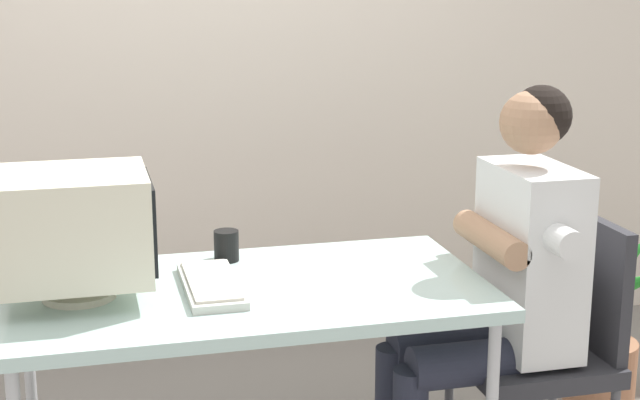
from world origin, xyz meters
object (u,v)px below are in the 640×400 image
at_px(person_seated, 501,278).
at_px(crt_monitor, 77,226).
at_px(keyboard, 211,284).
at_px(potted_plant, 601,322).
at_px(office_chair, 551,338).
at_px(desk_mug, 226,245).
at_px(desk, 247,302).

bearing_deg(person_seated, crt_monitor, 178.52).
distance_m(keyboard, potted_plant, 1.70).
height_order(office_chair, person_seated, person_seated).
xyz_separation_m(person_seated, desk_mug, (-0.83, 0.28, 0.08)).
bearing_deg(desk, crt_monitor, 177.46).
bearing_deg(desk_mug, keyboard, -108.00).
distance_m(office_chair, desk_mug, 1.10).
bearing_deg(keyboard, desk, -1.88).
distance_m(person_seated, potted_plant, 0.90).
bearing_deg(desk, desk_mug, 93.64).
xyz_separation_m(office_chair, person_seated, (-0.19, -0.00, 0.22)).
xyz_separation_m(keyboard, office_chair, (1.10, -0.02, -0.27)).
xyz_separation_m(crt_monitor, office_chair, (1.47, -0.03, -0.47)).
distance_m(desk, person_seated, 0.81).
bearing_deg(office_chair, potted_plant, 45.34).
height_order(crt_monitor, office_chair, crt_monitor).
bearing_deg(crt_monitor, desk, -2.54).
bearing_deg(keyboard, office_chair, -0.80).
height_order(crt_monitor, desk_mug, crt_monitor).
bearing_deg(person_seated, office_chair, 0.00).
xyz_separation_m(office_chair, potted_plant, (0.47, 0.48, -0.17)).
bearing_deg(potted_plant, desk, -162.46).
relative_size(crt_monitor, desk_mug, 4.19).
height_order(office_chair, desk_mug, office_chair).
distance_m(office_chair, person_seated, 0.29).
xyz_separation_m(keyboard, potted_plant, (1.57, 0.46, -0.44)).
height_order(person_seated, desk_mug, person_seated).
height_order(desk, person_seated, person_seated).
relative_size(desk, crt_monitor, 3.41).
bearing_deg(desk, person_seated, -0.85).
bearing_deg(potted_plant, crt_monitor, -167.16).
relative_size(office_chair, person_seated, 0.67).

